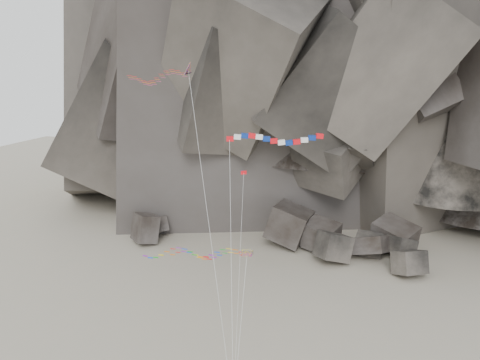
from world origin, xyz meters
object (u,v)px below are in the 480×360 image
(delta_kite, at_px, (154,77))
(pennant_kite, at_px, (242,215))
(banner_kite, at_px, (274,140))
(parafoil_kite, at_px, (191,253))

(delta_kite, distance_m, pennant_kite, 18.35)
(delta_kite, bearing_deg, banner_kite, 12.39)
(parafoil_kite, bearing_deg, banner_kite, 27.56)
(banner_kite, relative_size, parafoil_kite, 1.72)
(parafoil_kite, xyz_separation_m, pennant_kite, (6.47, -1.65, 5.67))
(banner_kite, distance_m, pennant_kite, 9.35)
(pennant_kite, bearing_deg, parafoil_kite, 133.10)
(parafoil_kite, height_order, pennant_kite, pennant_kite)
(parafoil_kite, bearing_deg, delta_kite, 149.45)
(parafoil_kite, distance_m, pennant_kite, 8.76)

